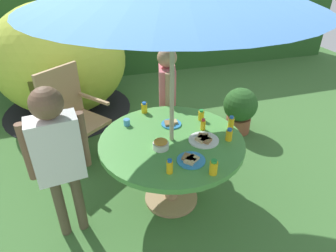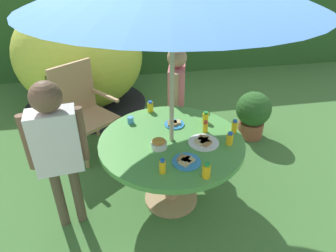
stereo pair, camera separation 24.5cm
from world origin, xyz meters
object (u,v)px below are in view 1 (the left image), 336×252
at_px(child_in_white_shirt, 57,149).
at_px(snack_bowl, 161,144).
at_px(juice_bottle_front_edge, 231,123).
at_px(potted_plant, 240,109).
at_px(plate_far_left, 171,123).
at_px(plate_near_left, 204,139).
at_px(juice_bottle_mid_left, 170,167).
at_px(juice_bottle_near_right, 229,135).
at_px(wooden_chair, 70,111).
at_px(juice_bottle_back_edge, 144,108).
at_px(plate_mid_right, 191,160).
at_px(juice_bottle_center_back, 214,167).
at_px(dome_tent, 60,60).
at_px(child_in_pink_shirt, 167,88).
at_px(garden_table, 171,151).
at_px(juice_bottle_far_right, 201,115).
at_px(juice_bottle_center_front, 203,125).
at_px(cup_near, 127,122).

height_order(child_in_white_shirt, snack_bowl, child_in_white_shirt).
height_order(child_in_white_shirt, juice_bottle_front_edge, child_in_white_shirt).
bearing_deg(potted_plant, plate_far_left, -148.56).
bearing_deg(plate_near_left, juice_bottle_mid_left, -141.96).
distance_m(juice_bottle_near_right, juice_bottle_front_edge, 0.20).
xyz_separation_m(wooden_chair, potted_plant, (2.02, -0.11, -0.22)).
bearing_deg(plate_far_left, juice_bottle_back_edge, 121.01).
xyz_separation_m(plate_mid_right, juice_bottle_back_edge, (-0.16, 0.86, 0.04)).
xyz_separation_m(wooden_chair, juice_bottle_center_back, (0.97, -1.54, 0.19)).
xyz_separation_m(dome_tent, child_in_pink_shirt, (1.12, -1.34, 0.02)).
bearing_deg(juice_bottle_back_edge, garden_table, -78.38).
bearing_deg(juice_bottle_far_right, garden_table, -147.11).
distance_m(wooden_chair, plate_near_left, 1.57).
height_order(juice_bottle_center_front, juice_bottle_mid_left, juice_bottle_mid_left).
height_order(wooden_chair, juice_bottle_mid_left, wooden_chair).
bearing_deg(juice_bottle_front_edge, wooden_chair, 143.79).
xyz_separation_m(plate_far_left, juice_bottle_far_right, (0.29, 0.00, 0.04)).
height_order(child_in_pink_shirt, juice_bottle_center_back, child_in_pink_shirt).
height_order(juice_bottle_near_right, juice_bottle_center_front, juice_bottle_near_right).
bearing_deg(child_in_white_shirt, juice_bottle_far_right, 8.44).
bearing_deg(plate_far_left, juice_bottle_mid_left, -108.55).
height_order(juice_bottle_mid_left, cup_near, juice_bottle_mid_left).
distance_m(plate_far_left, juice_bottle_far_right, 0.30).
bearing_deg(juice_bottle_near_right, garden_table, 161.78).
height_order(child_in_pink_shirt, cup_near, child_in_pink_shirt).
relative_size(juice_bottle_near_right, juice_bottle_center_front, 1.04).
bearing_deg(dome_tent, juice_bottle_center_front, -52.67).
height_order(child_in_white_shirt, cup_near, child_in_white_shirt).
xyz_separation_m(garden_table, plate_far_left, (0.07, 0.23, 0.13)).
relative_size(child_in_white_shirt, snack_bowl, 10.08).
bearing_deg(garden_table, child_in_pink_shirt, 75.53).
xyz_separation_m(juice_bottle_center_front, juice_bottle_mid_left, (-0.46, -0.48, 0.00)).
distance_m(juice_bottle_front_edge, cup_near, 0.94).
bearing_deg(child_in_pink_shirt, child_in_white_shirt, -34.89).
xyz_separation_m(snack_bowl, juice_bottle_near_right, (0.58, -0.05, 0.01)).
xyz_separation_m(plate_mid_right, juice_bottle_front_edge, (0.51, 0.35, 0.04)).
xyz_separation_m(child_in_white_shirt, plate_far_left, (0.96, 0.34, -0.15)).
bearing_deg(child_in_white_shirt, snack_bowl, -6.30).
height_order(juice_bottle_mid_left, juice_bottle_back_edge, juice_bottle_mid_left).
bearing_deg(child_in_white_shirt, potted_plant, 19.46).
relative_size(plate_mid_right, cup_near, 3.56).
distance_m(plate_near_left, juice_bottle_front_edge, 0.34).
relative_size(child_in_pink_shirt, juice_bottle_far_right, 11.43).
bearing_deg(garden_table, juice_bottle_far_right, 32.89).
height_order(child_in_pink_shirt, juice_bottle_far_right, child_in_pink_shirt).
height_order(snack_bowl, plate_far_left, snack_bowl).
relative_size(snack_bowl, juice_bottle_far_right, 1.24).
bearing_deg(juice_bottle_near_right, plate_far_left, 135.16).
xyz_separation_m(potted_plant, plate_near_left, (-0.95, -1.02, 0.37)).
xyz_separation_m(child_in_pink_shirt, juice_bottle_center_back, (-0.07, -1.36, -0.03)).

